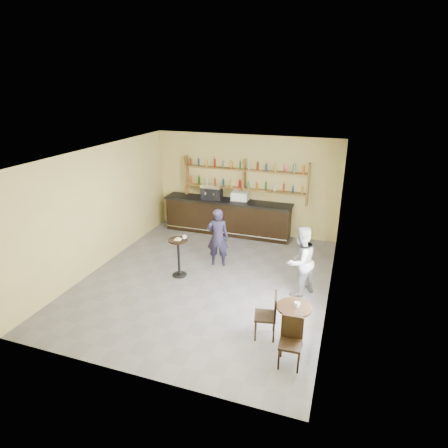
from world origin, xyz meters
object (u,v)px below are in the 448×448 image
(pastry_case, at_px, (240,197))
(bar_counter, at_px, (227,217))
(cafe_table, at_px, (293,325))
(man_main, at_px, (218,237))
(chair_west, at_px, (265,315))
(pedestal_table, at_px, (179,258))
(chair_south, at_px, (290,344))
(espresso_machine, at_px, (212,192))
(patron_second, at_px, (300,261))

(pastry_case, bearing_deg, bar_counter, -172.88)
(pastry_case, relative_size, cafe_table, 0.65)
(pastry_case, bearing_deg, man_main, -81.57)
(man_main, relative_size, chair_west, 1.70)
(pastry_case, height_order, pedestal_table, pastry_case)
(pastry_case, xyz_separation_m, chair_west, (1.97, -4.89, -0.82))
(chair_south, bearing_deg, pastry_case, 112.00)
(espresso_machine, bearing_deg, chair_south, -63.78)
(espresso_machine, xyz_separation_m, chair_west, (2.93, -4.89, -0.89))
(pastry_case, relative_size, patron_second, 0.32)
(bar_counter, distance_m, chair_west, 5.45)
(pedestal_table, bearing_deg, cafe_table, -28.79)
(chair_west, bearing_deg, pastry_case, -169.50)
(chair_south, distance_m, patron_second, 2.52)
(cafe_table, height_order, patron_second, patron_second)
(bar_counter, relative_size, chair_south, 4.62)
(man_main, bearing_deg, espresso_machine, -78.65)
(pastry_case, relative_size, pedestal_table, 0.53)
(pedestal_table, bearing_deg, bar_counter, 85.39)
(bar_counter, distance_m, man_main, 2.34)
(bar_counter, relative_size, pedestal_table, 4.14)
(man_main, relative_size, patron_second, 0.96)
(bar_counter, bearing_deg, pedestal_table, -94.61)
(pedestal_table, bearing_deg, chair_south, -35.95)
(cafe_table, relative_size, chair_west, 0.87)
(man_main, bearing_deg, patron_second, 148.47)
(bar_counter, xyz_separation_m, man_main, (0.49, -2.27, 0.24))
(chair_west, bearing_deg, patron_second, 156.56)
(man_main, xyz_separation_m, cafe_table, (2.47, -2.66, -0.40))
(espresso_machine, height_order, chair_south, espresso_machine)
(espresso_machine, height_order, pedestal_table, espresso_machine)
(cafe_table, height_order, chair_west, chair_west)
(patron_second, bearing_deg, bar_counter, -103.16)
(espresso_machine, distance_m, cafe_table, 6.12)
(man_main, relative_size, chair_south, 1.79)
(pastry_case, xyz_separation_m, chair_south, (2.57, -5.54, -0.84))
(bar_counter, xyz_separation_m, pastry_case, (0.43, 0.00, 0.73))
(bar_counter, xyz_separation_m, espresso_machine, (-0.53, 0.00, 0.80))
(man_main, height_order, patron_second, patron_second)
(pedestal_table, bearing_deg, patron_second, 2.13)
(bar_counter, bearing_deg, pastry_case, 0.00)
(bar_counter, xyz_separation_m, chair_south, (3.00, -5.54, -0.11))
(bar_counter, height_order, cafe_table, bar_counter)
(pastry_case, xyz_separation_m, pedestal_table, (-0.69, -3.17, -0.79))
(pastry_case, distance_m, chair_south, 6.16)
(cafe_table, bearing_deg, bar_counter, 120.90)
(pastry_case, height_order, patron_second, patron_second)
(chair_west, xyz_separation_m, chair_south, (0.60, -0.65, -0.02))
(bar_counter, relative_size, espresso_machine, 6.39)
(cafe_table, relative_size, chair_south, 0.91)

